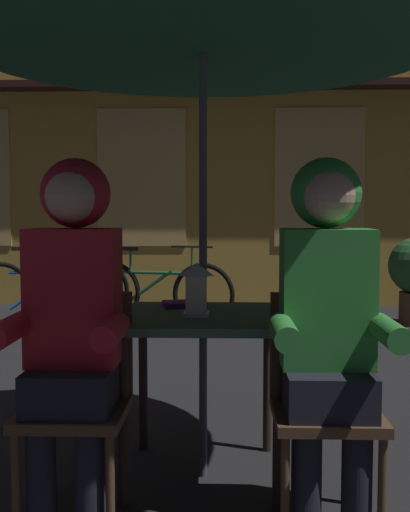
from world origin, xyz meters
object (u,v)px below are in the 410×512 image
Objects in this scene: cafe_table at (203,336)px; bicycle_second at (50,290)px; book at (184,304)px; bicycle_third at (156,292)px; person_left_hooded at (73,304)px; person_right_hooded at (328,305)px; chair_right at (324,394)px; lantern at (196,288)px; chair_left at (77,392)px; patio_umbrella at (203,10)px.

bicycle_second reaches higher than cafe_table.
bicycle_third is at bearing 86.57° from book.
person_left_hooded is 1.00× the size of person_right_hooded.
person_right_hooded is at bearing -41.57° from cafe_table.
bicycle_second is at bearing 118.01° from chair_right.
bicycle_third is 8.25× the size of book.
person_left_hooded reaches higher than lantern.
chair_left is 4.35× the size of book.
person_right_hooded is (0.48, -0.43, 0.21)m from cafe_table.
chair_left is (-0.48, -0.37, -0.15)m from cafe_table.
book is at bearing 104.66° from lantern.
person_left_hooded is 4.23m from bicycle_third.
person_right_hooded reaches higher than book.
lantern is at bearing 148.27° from chair_right.
cafe_table is 0.53× the size of person_right_hooded.
cafe_table is at bearing -80.67° from bicycle_third.
person_right_hooded is (0.96, -0.06, 0.36)m from chair_left.
patio_umbrella is 1.37m from person_right_hooded.
lantern reaches higher than bicycle_second.
chair_left is at bearing 90.00° from person_left_hooded.
chair_left is 0.53× the size of bicycle_second.
cafe_table is at bearing 37.55° from chair_left.
bicycle_third is at bearing 99.33° from cafe_table.
patio_umbrella is 4.57m from bicycle_second.
chair_right is at bearing -61.99° from bicycle_second.
bicycle_second is (-1.74, 3.90, -0.51)m from lantern.
person_right_hooded is at bearing -41.57° from patio_umbrella.
lantern is 0.29m from book.
lantern is at bearing 34.68° from chair_left.
chair_left is (-0.45, -0.31, -0.37)m from lantern.
person_left_hooded reaches higher than chair_left.
person_right_hooded reaches higher than lantern.
patio_umbrella reaches higher than person_left_hooded.
patio_umbrella is at bearing -77.11° from book.
chair_right reaches higher than cafe_table.
cafe_table is 0.62m from chair_right.
chair_right is (0.48, -0.37, -0.15)m from cafe_table.
person_right_hooded reaches higher than chair_right.
bicycle_third reaches higher than cafe_table.
bicycle_second is 1.00× the size of bicycle_third.
lantern is at bearing -81.20° from bicycle_third.
patio_umbrella is at bearing -80.67° from bicycle_third.
patio_umbrella is 2.66× the size of chair_left.
lantern is 0.14× the size of bicycle_second.
chair_right is at bearing -37.55° from patio_umbrella.
lantern is (-0.03, -0.06, -1.20)m from patio_umbrella.
lantern is 1.16× the size of book.
lantern reaches higher than bicycle_third.
patio_umbrella is 1.68m from chair_left.
book is at bearing -81.64° from bicycle_third.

